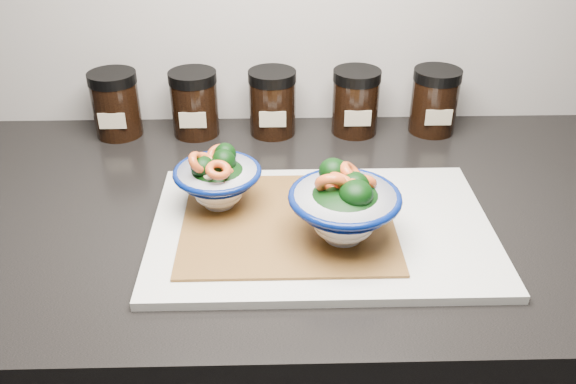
{
  "coord_description": "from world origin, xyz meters",
  "views": [
    {
      "loc": [
        -0.07,
        0.71,
        1.37
      ],
      "look_at": [
        -0.05,
        1.39,
        0.96
      ],
      "focal_mm": 38.0,
      "sensor_mm": 36.0,
      "label": 1
    }
  ],
  "objects_px": {
    "spice_jar_b": "(194,103)",
    "spice_jar_c": "(272,102)",
    "spice_jar_d": "(356,102)",
    "spice_jar_e": "(434,101)",
    "bowl_left": "(218,180)",
    "bowl_right": "(344,206)",
    "spice_jar_a": "(116,104)",
    "cutting_board": "(322,228)"
  },
  "relations": [
    {
      "from": "bowl_left",
      "to": "spice_jar_d",
      "type": "xyz_separation_m",
      "value": [
        0.22,
        0.26,
        0.0
      ]
    },
    {
      "from": "spice_jar_a",
      "to": "spice_jar_d",
      "type": "distance_m",
      "value": 0.41
    },
    {
      "from": "cutting_board",
      "to": "bowl_right",
      "type": "xyz_separation_m",
      "value": [
        0.02,
        -0.03,
        0.06
      ]
    },
    {
      "from": "bowl_right",
      "to": "spice_jar_b",
      "type": "height_order",
      "value": "bowl_right"
    },
    {
      "from": "cutting_board",
      "to": "spice_jar_c",
      "type": "bearing_deg",
      "value": 101.7
    },
    {
      "from": "bowl_right",
      "to": "spice_jar_d",
      "type": "height_order",
      "value": "bowl_right"
    },
    {
      "from": "spice_jar_a",
      "to": "spice_jar_e",
      "type": "bearing_deg",
      "value": 0.0
    },
    {
      "from": "spice_jar_c",
      "to": "spice_jar_d",
      "type": "distance_m",
      "value": 0.14
    },
    {
      "from": "spice_jar_b",
      "to": "spice_jar_e",
      "type": "relative_size",
      "value": 1.0
    },
    {
      "from": "spice_jar_a",
      "to": "spice_jar_c",
      "type": "bearing_deg",
      "value": 0.0
    },
    {
      "from": "spice_jar_d",
      "to": "spice_jar_c",
      "type": "bearing_deg",
      "value": 180.0
    },
    {
      "from": "spice_jar_e",
      "to": "bowl_left",
      "type": "bearing_deg",
      "value": -143.94
    },
    {
      "from": "cutting_board",
      "to": "bowl_left",
      "type": "xyz_separation_m",
      "value": [
        -0.14,
        0.05,
        0.05
      ]
    },
    {
      "from": "bowl_left",
      "to": "spice_jar_c",
      "type": "relative_size",
      "value": 1.06
    },
    {
      "from": "spice_jar_e",
      "to": "cutting_board",
      "type": "bearing_deg",
      "value": -125.16
    },
    {
      "from": "bowl_left",
      "to": "spice_jar_a",
      "type": "distance_m",
      "value": 0.32
    },
    {
      "from": "spice_jar_d",
      "to": "spice_jar_e",
      "type": "relative_size",
      "value": 1.0
    },
    {
      "from": "spice_jar_c",
      "to": "cutting_board",
      "type": "bearing_deg",
      "value": -78.3
    },
    {
      "from": "spice_jar_a",
      "to": "spice_jar_b",
      "type": "xyz_separation_m",
      "value": [
        0.13,
        0.0,
        0.0
      ]
    },
    {
      "from": "spice_jar_d",
      "to": "spice_jar_e",
      "type": "distance_m",
      "value": 0.14
    },
    {
      "from": "bowl_right",
      "to": "spice_jar_c",
      "type": "bearing_deg",
      "value": 104.61
    },
    {
      "from": "spice_jar_a",
      "to": "spice_jar_d",
      "type": "relative_size",
      "value": 1.0
    },
    {
      "from": "bowl_right",
      "to": "spice_jar_a",
      "type": "relative_size",
      "value": 1.25
    },
    {
      "from": "spice_jar_d",
      "to": "spice_jar_a",
      "type": "bearing_deg",
      "value": 180.0
    },
    {
      "from": "spice_jar_a",
      "to": "spice_jar_e",
      "type": "height_order",
      "value": "same"
    },
    {
      "from": "spice_jar_b",
      "to": "spice_jar_c",
      "type": "height_order",
      "value": "same"
    },
    {
      "from": "bowl_right",
      "to": "spice_jar_b",
      "type": "xyz_separation_m",
      "value": [
        -0.22,
        0.34,
        -0.0
      ]
    },
    {
      "from": "spice_jar_d",
      "to": "spice_jar_e",
      "type": "height_order",
      "value": "same"
    },
    {
      "from": "spice_jar_d",
      "to": "bowl_right",
      "type": "bearing_deg",
      "value": -99.21
    },
    {
      "from": "spice_jar_e",
      "to": "spice_jar_c",
      "type": "bearing_deg",
      "value": 180.0
    },
    {
      "from": "spice_jar_b",
      "to": "spice_jar_c",
      "type": "distance_m",
      "value": 0.13
    },
    {
      "from": "bowl_right",
      "to": "spice_jar_b",
      "type": "relative_size",
      "value": 1.25
    },
    {
      "from": "bowl_left",
      "to": "spice_jar_d",
      "type": "bearing_deg",
      "value": 49.8
    },
    {
      "from": "spice_jar_b",
      "to": "spice_jar_e",
      "type": "height_order",
      "value": "same"
    },
    {
      "from": "bowl_right",
      "to": "spice_jar_a",
      "type": "height_order",
      "value": "bowl_right"
    },
    {
      "from": "spice_jar_b",
      "to": "spice_jar_c",
      "type": "relative_size",
      "value": 1.0
    },
    {
      "from": "spice_jar_b",
      "to": "cutting_board",
      "type": "bearing_deg",
      "value": -57.3
    },
    {
      "from": "spice_jar_d",
      "to": "cutting_board",
      "type": "bearing_deg",
      "value": -104.53
    },
    {
      "from": "bowl_right",
      "to": "spice_jar_c",
      "type": "height_order",
      "value": "bowl_right"
    },
    {
      "from": "spice_jar_c",
      "to": "spice_jar_e",
      "type": "height_order",
      "value": "same"
    },
    {
      "from": "spice_jar_c",
      "to": "spice_jar_d",
      "type": "bearing_deg",
      "value": 0.0
    },
    {
      "from": "bowl_left",
      "to": "bowl_right",
      "type": "xyz_separation_m",
      "value": [
        0.16,
        -0.08,
        0.01
      ]
    }
  ]
}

